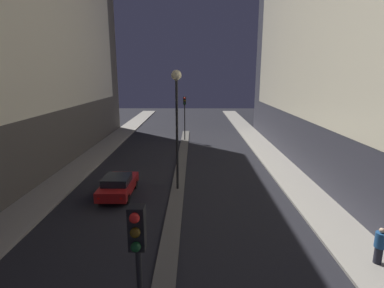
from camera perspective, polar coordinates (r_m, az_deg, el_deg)
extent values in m
cube|color=#383842|center=(25.64, 29.43, 22.05)|extent=(6.00, 40.16, 24.49)
cube|color=#56544F|center=(22.83, -2.37, -6.08)|extent=(0.87, 36.36, 0.12)
cube|color=black|center=(6.11, -10.45, -15.43)|extent=(0.32, 0.28, 0.90)
sphere|color=red|center=(5.82, -10.91, -13.67)|extent=(0.20, 0.20, 0.20)
sphere|color=#4C380A|center=(5.96, -10.78, -16.25)|extent=(0.20, 0.20, 0.20)
sphere|color=#0F3D19|center=(6.11, -10.65, -18.70)|extent=(0.20, 0.20, 0.20)
cylinder|color=black|center=(34.56, -1.40, 4.13)|extent=(0.12, 0.12, 4.10)
cube|color=black|center=(34.26, -1.42, 8.26)|extent=(0.32, 0.28, 0.90)
sphere|color=red|center=(34.05, -1.43, 8.74)|extent=(0.20, 0.20, 0.20)
sphere|color=#4C380A|center=(34.08, -1.43, 8.24)|extent=(0.20, 0.20, 0.20)
sphere|color=#0F3D19|center=(34.11, -1.43, 7.74)|extent=(0.20, 0.20, 0.20)
cylinder|color=black|center=(19.25, -2.87, 1.59)|extent=(0.16, 0.16, 7.21)
sphere|color=#F9EAB2|center=(18.86, -3.00, 12.96)|extent=(0.64, 0.64, 0.64)
cube|color=maroon|center=(19.80, -13.83, -7.80)|extent=(1.85, 4.04, 0.61)
cube|color=black|center=(19.34, -14.13, -6.63)|extent=(1.57, 1.82, 0.46)
cube|color=red|center=(18.17, -17.40, -9.87)|extent=(0.14, 0.04, 0.10)
cube|color=red|center=(17.82, -13.38, -10.07)|extent=(0.14, 0.04, 0.10)
cylinder|color=black|center=(21.25, -15.10, -7.29)|extent=(0.22, 0.64, 0.64)
cylinder|color=black|center=(20.87, -10.77, -7.43)|extent=(0.22, 0.64, 0.64)
cylinder|color=black|center=(19.02, -17.11, -9.89)|extent=(0.22, 0.64, 0.64)
cylinder|color=black|center=(18.60, -12.25, -10.12)|extent=(0.22, 0.64, 0.64)
cylinder|color=black|center=(14.85, 31.92, -17.50)|extent=(0.31, 0.31, 0.71)
cylinder|color=navy|center=(14.55, 32.25, -15.21)|extent=(0.42, 0.42, 0.63)
sphere|color=beige|center=(14.37, 32.46, -13.73)|extent=(0.20, 0.20, 0.20)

